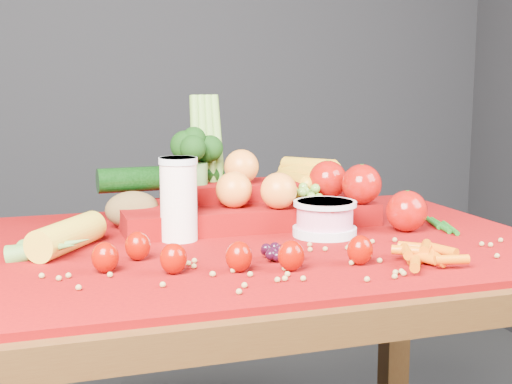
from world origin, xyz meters
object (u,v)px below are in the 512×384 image
object	(u,v)px
milk_glass	(179,196)
produce_mound	(256,195)
yogurt_bowl	(325,217)
table	(259,295)

from	to	relation	value
milk_glass	produce_mound	xyz separation A→B (m)	(0.19, 0.11, -0.02)
yogurt_bowl	produce_mound	bearing A→B (deg)	118.93
yogurt_bowl	produce_mound	xyz separation A→B (m)	(-0.09, 0.16, 0.02)
milk_glass	produce_mound	size ratio (longest dim) A/B	0.25
table	milk_glass	bearing A→B (deg)	162.81
table	produce_mound	xyz separation A→B (m)	(0.04, 0.15, 0.17)
table	produce_mound	distance (m)	0.23
milk_glass	produce_mound	world-z (taller)	produce_mound
produce_mound	yogurt_bowl	bearing A→B (deg)	-61.07
milk_glass	produce_mound	distance (m)	0.22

